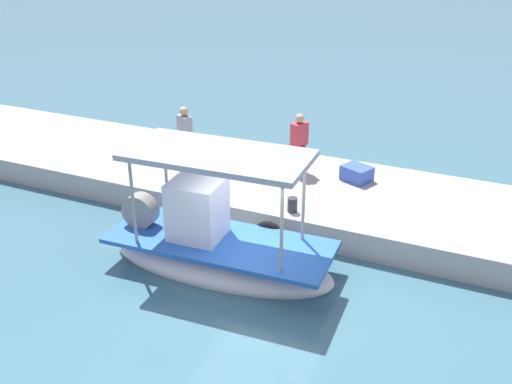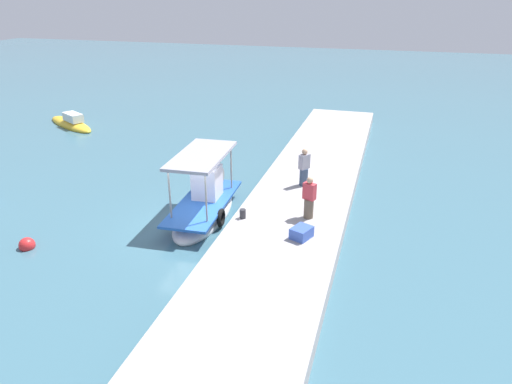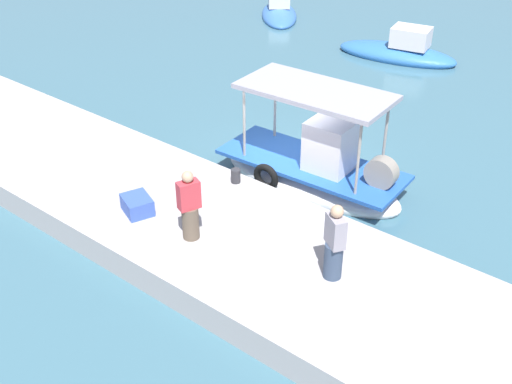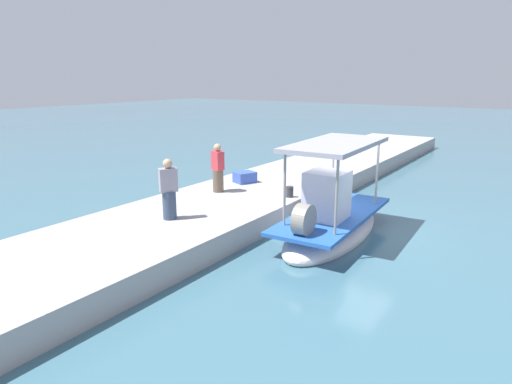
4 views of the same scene
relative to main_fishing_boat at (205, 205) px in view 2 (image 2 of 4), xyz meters
name	(u,v)px [view 2 (image 2 of 4)]	position (x,y,z in m)	size (l,w,h in m)	color
ground_plane	(193,226)	(-1.01, 0.12, -0.49)	(120.00, 120.00, 0.00)	#3D6878
dock_quay	(286,231)	(-1.01, -3.65, -0.16)	(36.00, 4.16, 0.67)	#A7A2A2
main_fishing_boat	(205,205)	(0.00, 0.00, 0.00)	(5.25, 2.17, 3.08)	white
fisherman_near_bollard	(309,199)	(-0.29, -4.33, 0.92)	(0.48, 0.53, 1.64)	brown
fisherman_by_crate	(304,169)	(2.82, -3.55, 0.93)	(0.54, 0.52, 1.67)	#35455E
mooring_bollard	(243,214)	(-1.02, -1.96, 0.35)	(0.24, 0.24, 0.36)	#2D2D33
cargo_crate	(302,233)	(-1.92, -4.39, 0.37)	(0.73, 0.58, 0.39)	#3858B5
marker_buoy	(27,245)	(-4.24, 5.22, -0.38)	(0.57, 0.57, 0.57)	red
moored_boat_far	(71,124)	(10.33, 13.86, -0.33)	(3.69, 5.21, 1.21)	gold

